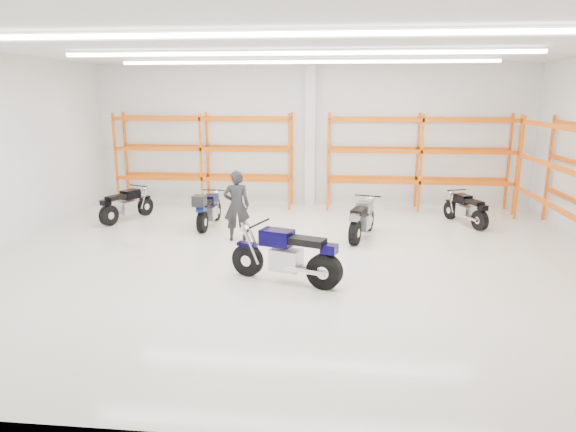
# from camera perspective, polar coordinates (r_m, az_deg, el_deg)

# --- Properties ---
(ground) EXTENTS (14.00, 14.00, 0.00)m
(ground) POSITION_cam_1_polar(r_m,az_deg,el_deg) (11.31, 0.61, -4.98)
(ground) COLOR silver
(ground) RESTS_ON ground
(room_shell) EXTENTS (14.02, 12.02, 4.51)m
(room_shell) POSITION_cam_1_polar(r_m,az_deg,el_deg) (10.76, 0.67, 11.89)
(room_shell) COLOR silver
(room_shell) RESTS_ON ground
(motorcycle_main) EXTENTS (2.24, 1.07, 1.14)m
(motorcycle_main) POSITION_cam_1_polar(r_m,az_deg,el_deg) (9.85, 0.20, -4.52)
(motorcycle_main) COLOR black
(motorcycle_main) RESTS_ON ground
(motorcycle_back_a) EXTENTS (0.97, 1.85, 0.97)m
(motorcycle_back_a) POSITION_cam_1_polar(r_m,az_deg,el_deg) (15.41, -17.66, 1.11)
(motorcycle_back_a) COLOR black
(motorcycle_back_a) RESTS_ON ground
(motorcycle_back_b) EXTENTS (0.64, 2.01, 1.03)m
(motorcycle_back_b) POSITION_cam_1_polar(r_m,az_deg,el_deg) (14.10, -8.92, 0.66)
(motorcycle_back_b) COLOR black
(motorcycle_back_b) RESTS_ON ground
(motorcycle_back_c) EXTENTS (0.89, 2.01, 1.01)m
(motorcycle_back_c) POSITION_cam_1_polar(r_m,az_deg,el_deg) (13.04, 8.18, -0.45)
(motorcycle_back_c) COLOR black
(motorcycle_back_c) RESTS_ON ground
(motorcycle_back_d) EXTENTS (0.91, 1.77, 0.92)m
(motorcycle_back_d) POSITION_cam_1_polar(r_m,az_deg,el_deg) (15.06, 19.25, 0.62)
(motorcycle_back_d) COLOR black
(motorcycle_back_d) RESTS_ON ground
(standing_man) EXTENTS (0.72, 0.55, 1.76)m
(standing_man) POSITION_cam_1_polar(r_m,az_deg,el_deg) (12.71, -5.73, 1.14)
(standing_man) COLOR black
(standing_man) RESTS_ON ground
(structural_column) EXTENTS (0.32, 0.32, 4.50)m
(structural_column) POSITION_cam_1_polar(r_m,az_deg,el_deg) (16.59, 2.50, 8.84)
(structural_column) COLOR white
(structural_column) RESTS_ON ground
(pallet_racking_back_left) EXTENTS (5.67, 0.87, 3.00)m
(pallet_racking_back_left) POSITION_cam_1_polar(r_m,az_deg,el_deg) (16.84, -9.31, 7.16)
(pallet_racking_back_left) COLOR orange
(pallet_racking_back_left) RESTS_ON ground
(pallet_racking_back_right) EXTENTS (5.67, 0.87, 3.00)m
(pallet_racking_back_right) POSITION_cam_1_polar(r_m,az_deg,el_deg) (16.45, 14.40, 6.77)
(pallet_racking_back_right) COLOR orange
(pallet_racking_back_right) RESTS_ON ground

